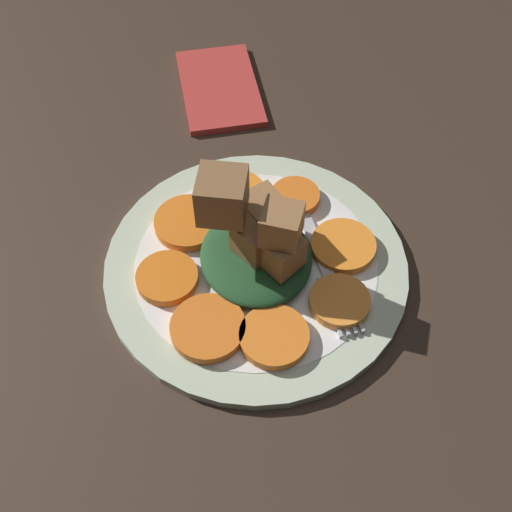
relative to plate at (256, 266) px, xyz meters
The scene contains 13 objects.
table_slab 1.52cm from the plate, ahead, with size 120.00×120.00×2.00cm, color #38281E.
plate is the anchor object (origin of this frame).
carrot_slice_0 8.40cm from the plate, behind, with size 6.07×6.07×0.93cm, color orange.
carrot_slice_1 8.82cm from the plate, 132.59° to the right, with size 5.48×5.48×0.93cm, color orange.
carrot_slice_2 8.47cm from the plate, 90.41° to the right, with size 6.18×6.18×0.93cm, color orange.
carrot_slice_3 8.81cm from the plate, 37.57° to the right, with size 4.91×4.91×0.93cm, color orange.
carrot_slice_4 8.38cm from the plate, ahead, with size 6.55×6.55×0.93cm, color orange.
carrot_slice_5 8.06cm from the plate, 45.39° to the left, with size 6.58×6.58×0.93cm, color orange.
carrot_slice_6 8.44cm from the plate, 93.68° to the left, with size 5.71×5.71×0.93cm, color orange.
carrot_slice_7 8.50cm from the plate, 139.74° to the left, with size 6.59×6.59×0.93cm, color orange.
center_pile 3.84cm from the plate, 10.13° to the left, with size 11.50×10.38×10.27cm.
fork 6.16cm from the plate, 94.63° to the right, with size 18.62×3.01×0.40cm.
napkin 26.53cm from the plate, ahead, with size 14.67×8.80×0.80cm.
Camera 1 is at (-34.63, 6.56, 51.77)cm, focal length 45.00 mm.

